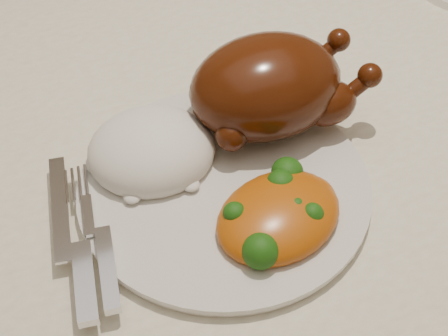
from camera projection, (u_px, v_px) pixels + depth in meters
name	position (u px, v px, depth m)	size (l,w,h in m)	color
dining_table	(268.00, 133.00, 0.79)	(1.60, 0.90, 0.76)	brown
tablecloth	(271.00, 88.00, 0.74)	(1.73, 1.03, 0.18)	white
dinner_plate	(224.00, 187.00, 0.58)	(0.27, 0.27, 0.01)	silver
roast_chicken	(270.00, 86.00, 0.60)	(0.19, 0.12, 0.10)	#461A07
rice_mound	(152.00, 151.00, 0.59)	(0.14, 0.13, 0.06)	white
mac_and_cheese	(282.00, 213.00, 0.54)	(0.14, 0.12, 0.04)	#C6610C
cutlery	(87.00, 251.00, 0.52)	(0.05, 0.19, 0.01)	silver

